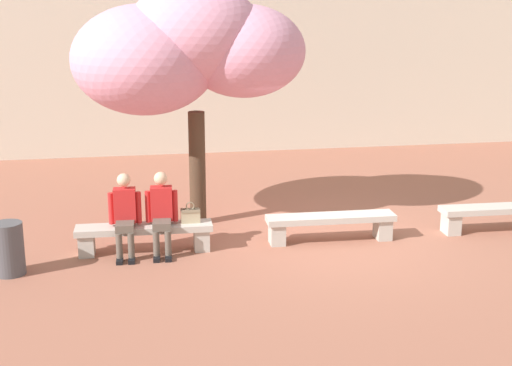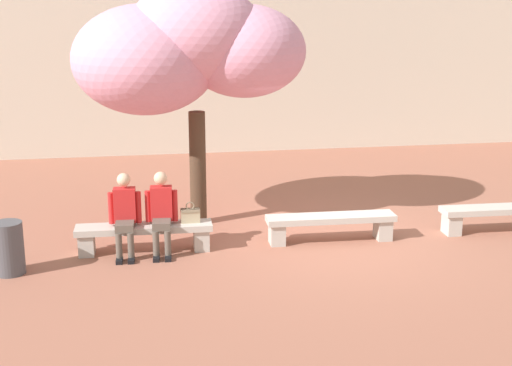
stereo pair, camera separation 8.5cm
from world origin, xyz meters
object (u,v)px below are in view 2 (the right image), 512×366
at_px(stone_bench_center, 502,214).
at_px(stone_bench_west_end, 144,233).
at_px(person_seated_right, 161,210).
at_px(cherry_tree_main, 187,50).
at_px(handbag, 190,214).
at_px(person_seated_left, 125,212).
at_px(stone_bench_near_west, 331,223).
at_px(trash_bin, 9,248).

bearing_deg(stone_bench_center, stone_bench_west_end, 180.00).
distance_m(person_seated_right, cherry_tree_main, 2.84).
relative_size(stone_bench_west_end, stone_bench_center, 1.00).
xyz_separation_m(stone_bench_west_end, stone_bench_center, (6.09, 0.00, 0.00)).
bearing_deg(cherry_tree_main, stone_bench_center, -15.10).
bearing_deg(person_seated_right, stone_bench_center, 0.53).
distance_m(stone_bench_center, handbag, 5.36).
xyz_separation_m(stone_bench_center, handbag, (-5.35, 0.01, 0.27)).
xyz_separation_m(stone_bench_center, person_seated_left, (-6.38, -0.05, 0.39)).
relative_size(stone_bench_center, cherry_tree_main, 0.51).
relative_size(stone_bench_west_end, handbag, 6.34).
bearing_deg(stone_bench_near_west, person_seated_left, -179.08).
distance_m(stone_bench_near_west, stone_bench_center, 3.04).
height_order(person_seated_left, trash_bin, person_seated_left).
distance_m(stone_bench_center, person_seated_left, 6.39).
xyz_separation_m(stone_bench_near_west, handbag, (-2.31, 0.01, 0.27)).
height_order(stone_bench_near_west, trash_bin, trash_bin).
distance_m(handbag, cherry_tree_main, 2.85).
xyz_separation_m(handbag, trash_bin, (-2.69, -0.61, -0.19)).
distance_m(stone_bench_west_end, stone_bench_near_west, 3.04).
relative_size(person_seated_left, handbag, 3.81).
xyz_separation_m(person_seated_right, handbag, (0.45, 0.07, -0.12)).
bearing_deg(cherry_tree_main, handbag, -94.61).
bearing_deg(trash_bin, stone_bench_center, 4.21).
bearing_deg(stone_bench_near_west, stone_bench_center, 0.00).
bearing_deg(trash_bin, stone_bench_west_end, 16.82).
distance_m(cherry_tree_main, trash_bin, 4.36).
xyz_separation_m(cherry_tree_main, trash_bin, (-2.81, -2.01, -2.67)).
relative_size(cherry_tree_main, trash_bin, 5.39).
height_order(handbag, trash_bin, handbag).
bearing_deg(handbag, stone_bench_center, -0.15).
xyz_separation_m(stone_bench_center, person_seated_right, (-5.81, -0.05, 0.39)).
xyz_separation_m(person_seated_right, cherry_tree_main, (0.57, 1.47, 2.36)).
distance_m(person_seated_left, handbag, 1.03).
bearing_deg(person_seated_right, stone_bench_west_end, 169.17).
bearing_deg(stone_bench_center, stone_bench_near_west, 180.00).
distance_m(stone_bench_west_end, trash_bin, 2.05).
xyz_separation_m(handbag, cherry_tree_main, (0.11, 1.40, 2.48)).
xyz_separation_m(stone_bench_center, cherry_tree_main, (-5.24, 1.41, 2.75)).
relative_size(person_seated_right, handbag, 3.81).
relative_size(person_seated_left, person_seated_right, 1.00).
height_order(person_seated_right, handbag, person_seated_right).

